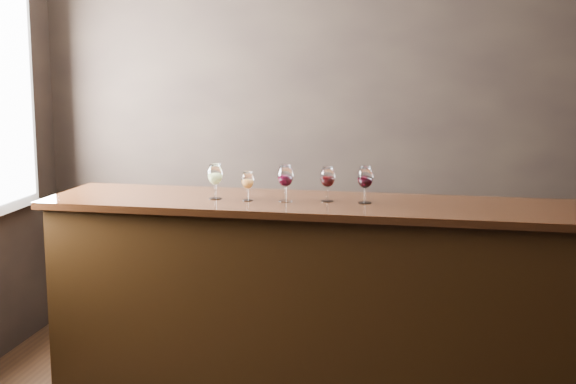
% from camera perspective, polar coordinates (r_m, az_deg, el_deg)
% --- Properties ---
extents(room_shell, '(5.02, 4.52, 2.81)m').
position_cam_1_polar(room_shell, '(3.45, 2.53, 7.34)').
color(room_shell, black).
rests_on(room_shell, ground).
extents(bar_counter, '(3.15, 0.82, 1.09)m').
position_cam_1_polar(bar_counter, '(4.70, 2.43, -7.76)').
color(bar_counter, black).
rests_on(bar_counter, ground).
extents(bar_top, '(3.26, 0.90, 0.04)m').
position_cam_1_polar(bar_top, '(4.57, 2.48, -0.94)').
color(bar_top, black).
rests_on(bar_top, bar_counter).
extents(back_bar_shelf, '(2.25, 0.40, 0.81)m').
position_cam_1_polar(back_bar_shelf, '(5.58, 3.16, -6.50)').
color(back_bar_shelf, black).
rests_on(back_bar_shelf, ground).
extents(glass_white, '(0.09, 0.09, 0.21)m').
position_cam_1_polar(glass_white, '(4.65, -5.21, 1.20)').
color(glass_white, white).
rests_on(glass_white, bar_top).
extents(glass_amber, '(0.07, 0.07, 0.17)m').
position_cam_1_polar(glass_amber, '(4.59, -2.89, 0.80)').
color(glass_amber, white).
rests_on(glass_amber, bar_top).
extents(glass_red_a, '(0.09, 0.09, 0.21)m').
position_cam_1_polar(glass_red_a, '(4.55, -0.19, 1.10)').
color(glass_red_a, white).
rests_on(glass_red_a, bar_top).
extents(glass_red_b, '(0.08, 0.08, 0.20)m').
position_cam_1_polar(glass_red_b, '(4.56, 2.84, 1.01)').
color(glass_red_b, white).
rests_on(glass_red_b, bar_top).
extents(glass_red_c, '(0.09, 0.09, 0.21)m').
position_cam_1_polar(glass_red_c, '(4.52, 5.52, 0.98)').
color(glass_red_c, white).
rests_on(glass_red_c, bar_top).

